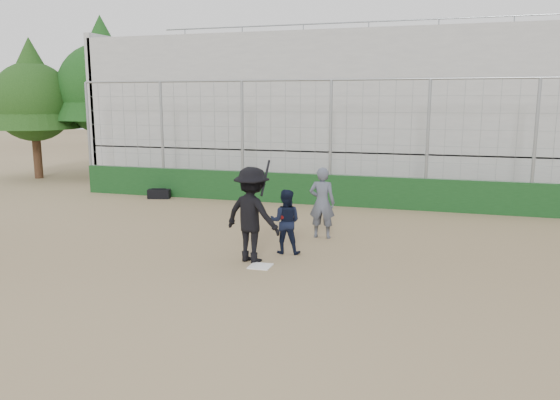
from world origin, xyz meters
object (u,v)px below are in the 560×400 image
(catcher_crouched, at_px, (285,232))
(equipment_bag, at_px, (159,194))
(umpire, at_px, (322,206))
(batter_at_plate, at_px, (252,215))

(catcher_crouched, distance_m, equipment_bag, 8.16)
(umpire, height_order, equipment_bag, umpire)
(batter_at_plate, xyz_separation_m, catcher_crouched, (0.51, 0.77, -0.51))
(catcher_crouched, relative_size, equipment_bag, 1.23)
(umpire, bearing_deg, catcher_crouched, 73.27)
(umpire, distance_m, equipment_bag, 7.62)
(batter_at_plate, bearing_deg, umpire, 67.82)
(equipment_bag, bearing_deg, umpire, -29.55)
(umpire, relative_size, equipment_bag, 1.96)
(catcher_crouched, xyz_separation_m, equipment_bag, (-6.14, 5.37, -0.33))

